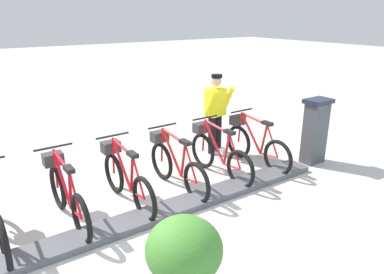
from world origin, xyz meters
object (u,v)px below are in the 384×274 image
at_px(bike_docked_2, 175,165).
at_px(planter_bush, 184,259).
at_px(bike_docked_0, 254,144).
at_px(bike_docked_4, 66,194).
at_px(payment_kiosk, 315,130).
at_px(worker_near_rack, 216,111).
at_px(bike_docked_1, 218,153).
at_px(bike_docked_3, 126,178).

xyz_separation_m(bike_docked_2, planter_bush, (-2.23, 1.28, 0.11)).
height_order(bike_docked_0, bike_docked_4, same).
relative_size(bike_docked_4, planter_bush, 1.77).
relative_size(payment_kiosk, bike_docked_0, 0.74).
relative_size(payment_kiosk, worker_near_rack, 0.77).
xyz_separation_m(bike_docked_4, planter_bush, (-2.23, -0.51, 0.11)).
distance_m(bike_docked_1, bike_docked_3, 1.79).
bearing_deg(bike_docked_3, planter_bush, 170.16).
xyz_separation_m(bike_docked_0, worker_near_rack, (0.91, 0.25, 0.48)).
xyz_separation_m(bike_docked_1, bike_docked_3, (0.00, 1.79, 0.00)).
bearing_deg(worker_near_rack, planter_bush, 137.97).
bearing_deg(planter_bush, bike_docked_0, -54.10).
relative_size(bike_docked_2, worker_near_rack, 1.04).
bearing_deg(bike_docked_1, bike_docked_0, -90.00).
distance_m(payment_kiosk, planter_bush, 4.44).
bearing_deg(bike_docked_0, worker_near_rack, 15.10).
distance_m(bike_docked_1, bike_docked_4, 2.69).
bearing_deg(bike_docked_3, worker_near_rack, -69.52).
distance_m(bike_docked_3, bike_docked_4, 0.90).
height_order(payment_kiosk, bike_docked_0, payment_kiosk).
bearing_deg(bike_docked_1, payment_kiosk, -106.46).
bearing_deg(bike_docked_4, bike_docked_2, -90.00).
bearing_deg(payment_kiosk, worker_near_rack, 40.89).
bearing_deg(bike_docked_1, planter_bush, 135.62).
bearing_deg(payment_kiosk, planter_bush, 111.90).
bearing_deg(bike_docked_2, bike_docked_4, 90.00).
xyz_separation_m(bike_docked_4, worker_near_rack, (0.91, -3.34, 0.48)).
relative_size(bike_docked_1, planter_bush, 1.77).
distance_m(bike_docked_3, planter_bush, 2.26).
xyz_separation_m(bike_docked_3, planter_bush, (-2.23, 0.39, 0.11)).
xyz_separation_m(bike_docked_2, worker_near_rack, (0.91, -1.55, 0.48)).
bearing_deg(planter_bush, payment_kiosk, -68.10).
distance_m(payment_kiosk, bike_docked_4, 4.66).
height_order(payment_kiosk, bike_docked_3, payment_kiosk).
xyz_separation_m(payment_kiosk, worker_near_rack, (1.48, 1.29, 0.24)).
distance_m(bike_docked_1, worker_near_rack, 1.22).
bearing_deg(payment_kiosk, bike_docked_0, 61.18).
bearing_deg(bike_docked_4, bike_docked_3, -90.00).
height_order(payment_kiosk, bike_docked_1, payment_kiosk).
distance_m(worker_near_rack, planter_bush, 4.24).
height_order(bike_docked_0, worker_near_rack, worker_near_rack).
height_order(bike_docked_4, planter_bush, bike_docked_4).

